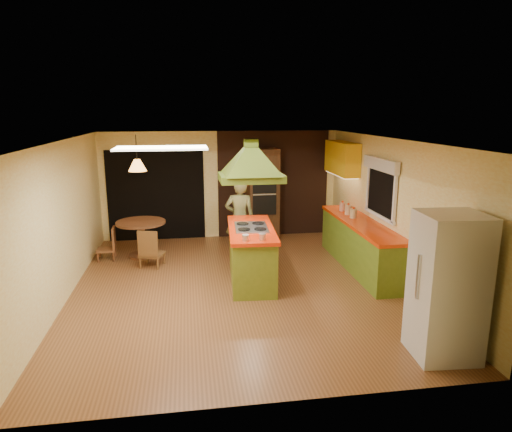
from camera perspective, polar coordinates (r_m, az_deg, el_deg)
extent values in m
plane|color=brown|center=(7.97, -2.46, -8.79)|extent=(6.50, 6.50, 0.00)
plane|color=#FDF3B5|center=(10.77, -4.41, 3.89)|extent=(5.50, 0.00, 5.50)
plane|color=#FDF3B5|center=(4.52, 1.92, -9.32)|extent=(5.50, 0.00, 5.50)
plane|color=#FDF3B5|center=(7.81, -23.05, -0.69)|extent=(0.00, 6.50, 6.50)
plane|color=#FDF3B5|center=(8.34, 16.59, 0.64)|extent=(0.00, 6.50, 6.50)
plane|color=silver|center=(7.41, -2.65, 9.45)|extent=(6.50, 6.50, 0.00)
cube|color=#381E14|center=(10.91, 2.17, 4.04)|extent=(2.64, 0.03, 2.50)
cube|color=black|center=(10.78, -12.36, 2.55)|extent=(2.20, 0.03, 2.10)
cube|color=olive|center=(8.95, 12.89, -3.72)|extent=(0.58, 3.00, 0.86)
cube|color=#E53807|center=(8.83, 13.05, -0.86)|extent=(0.62, 3.05, 0.06)
cube|color=yellow|center=(10.18, 10.69, 7.13)|extent=(0.34, 1.40, 0.70)
cube|color=black|center=(8.62, 15.43, 3.15)|extent=(0.03, 1.16, 0.96)
cube|color=white|center=(8.54, 15.31, 6.25)|extent=(0.10, 1.35, 0.22)
cube|color=white|center=(6.18, -11.75, 8.32)|extent=(1.20, 0.60, 0.03)
cube|color=olive|center=(8.11, -0.59, -4.98)|extent=(0.84, 1.90, 0.91)
cube|color=red|center=(7.97, -0.60, -1.67)|extent=(0.91, 1.99, 0.06)
cube|color=silver|center=(7.96, -0.60, -1.41)|extent=(0.61, 0.85, 0.02)
cube|color=#51681A|center=(7.79, -0.62, 4.83)|extent=(1.08, 0.79, 0.13)
pyramid|color=#51681A|center=(7.73, -0.63, 8.57)|extent=(1.08, 0.79, 0.45)
cube|color=#51681A|center=(7.73, -0.63, 9.11)|extent=(0.22, 0.22, 0.14)
imported|color=brown|center=(9.26, -2.05, -0.32)|extent=(0.65, 0.47, 1.64)
cube|color=silver|center=(6.01, 22.79, -8.13)|extent=(0.79, 0.75, 1.80)
cube|color=#4A2D17|center=(10.62, 0.79, 2.74)|extent=(0.73, 0.62, 2.12)
cube|color=black|center=(10.28, 1.07, 4.09)|extent=(0.54, 0.06, 0.45)
cube|color=black|center=(10.37, 1.06, 1.36)|extent=(0.54, 0.06, 0.45)
cylinder|color=brown|center=(9.62, -14.21, -0.79)|extent=(1.00, 1.00, 0.05)
cylinder|color=brown|center=(9.71, -14.10, -2.80)|extent=(0.14, 0.14, 0.70)
cylinder|color=brown|center=(9.81, -13.98, -4.77)|extent=(0.56, 0.56, 0.05)
cone|color=#FF9E3F|center=(9.41, -14.61, 6.16)|extent=(0.46, 0.46, 0.23)
cylinder|color=beige|center=(9.34, 11.46, 0.77)|extent=(0.17, 0.17, 0.19)
cylinder|color=beige|center=(9.66, 10.75, 1.15)|extent=(0.14, 0.14, 0.17)
cylinder|color=beige|center=(9.07, 12.07, 0.33)|extent=(0.14, 0.14, 0.18)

